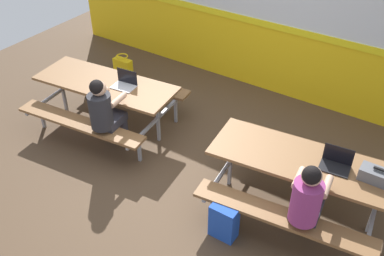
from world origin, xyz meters
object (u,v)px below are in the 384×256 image
object	(u,v)px
picnic_table_left	(106,92)
tote_bag_bright	(123,68)
backpack_dark	(224,221)
student_further	(307,200)
laptop_dark	(336,163)
student_nearer	(105,111)
picnic_table_right	(301,170)
toolbox_grey	(379,177)
laptop_silver	(125,83)

from	to	relation	value
picnic_table_left	tote_bag_bright	world-z (taller)	picnic_table_left
backpack_dark	tote_bag_bright	size ratio (longest dim) A/B	1.02
student_further	laptop_dark	world-z (taller)	student_further
laptop_dark	backpack_dark	world-z (taller)	laptop_dark
picnic_table_left	tote_bag_bright	size ratio (longest dim) A/B	4.96
picnic_table_left	tote_bag_bright	bearing A→B (deg)	122.47
student_nearer	tote_bag_bright	world-z (taller)	student_nearer
picnic_table_left	backpack_dark	distance (m)	2.67
picnic_table_right	student_further	bearing A→B (deg)	-63.80
picnic_table_right	backpack_dark	size ratio (longest dim) A/B	4.85
picnic_table_left	toolbox_grey	xyz separation A→B (m)	(3.77, 0.05, 0.23)
picnic_table_left	student_nearer	size ratio (longest dim) A/B	1.77
picnic_table_right	tote_bag_bright	xyz separation A→B (m)	(-3.75, 1.24, -0.39)
student_further	backpack_dark	distance (m)	0.96
picnic_table_right	toolbox_grey	xyz separation A→B (m)	(0.78, 0.09, 0.23)
toolbox_grey	backpack_dark	size ratio (longest dim) A/B	0.91
laptop_silver	student_further	bearing A→B (deg)	-12.33
student_further	toolbox_grey	world-z (taller)	student_further
student_nearer	toolbox_grey	size ratio (longest dim) A/B	3.02
toolbox_grey	laptop_dark	bearing A→B (deg)	-178.31
laptop_dark	toolbox_grey	xyz separation A→B (m)	(0.45, 0.01, 0.02)
picnic_table_left	picnic_table_right	distance (m)	2.99
picnic_table_left	laptop_dark	world-z (taller)	laptop_dark
picnic_table_right	backpack_dark	distance (m)	1.05
student_further	laptop_dark	bearing A→B (deg)	83.04
picnic_table_right	laptop_dark	distance (m)	0.40
picnic_table_left	backpack_dark	size ratio (longest dim) A/B	4.85
picnic_table_left	backpack_dark	bearing A→B (deg)	-19.61
picnic_table_right	laptop_dark	xyz separation A→B (m)	(0.34, 0.08, 0.21)
student_further	laptop_dark	xyz separation A→B (m)	(0.07, 0.61, 0.08)
student_further	backpack_dark	bearing A→B (deg)	-157.11
picnic_table_right	student_nearer	distance (m)	2.58
laptop_dark	student_further	bearing A→B (deg)	-96.96
student_nearer	laptop_dark	world-z (taller)	student_nearer
picnic_table_right	toolbox_grey	world-z (taller)	toolbox_grey
student_further	tote_bag_bright	bearing A→B (deg)	156.22
student_nearer	tote_bag_bright	size ratio (longest dim) A/B	2.81
picnic_table_left	toolbox_grey	size ratio (longest dim) A/B	5.34
picnic_table_left	laptop_silver	size ratio (longest dim) A/B	6.23
toolbox_grey	laptop_silver	bearing A→B (deg)	179.63
laptop_dark	toolbox_grey	distance (m)	0.45
student_nearer	tote_bag_bright	bearing A→B (deg)	125.55
picnic_table_left	picnic_table_right	xyz separation A→B (m)	(2.99, -0.04, 0.00)
student_further	tote_bag_bright	xyz separation A→B (m)	(-4.01, 1.77, -0.51)
toolbox_grey	tote_bag_bright	size ratio (longest dim) A/B	0.93
student_nearer	laptop_dark	size ratio (longest dim) A/B	3.52
laptop_silver	toolbox_grey	size ratio (longest dim) A/B	0.86
student_nearer	backpack_dark	size ratio (longest dim) A/B	2.74
student_further	toolbox_grey	xyz separation A→B (m)	(0.52, 0.62, 0.10)
picnic_table_right	laptop_dark	size ratio (longest dim) A/B	6.23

